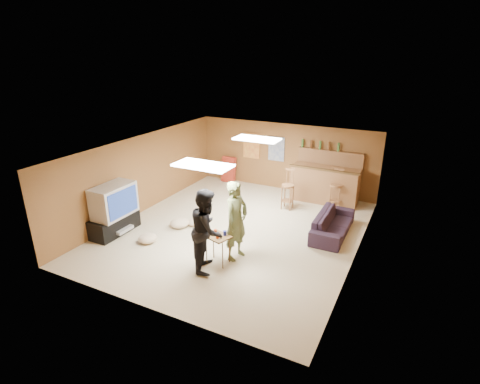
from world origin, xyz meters
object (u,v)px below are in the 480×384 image
at_px(sofa, 333,224).
at_px(tray_table, 218,250).
at_px(person_black, 207,230).
at_px(tv_body, 114,201).
at_px(bar_counter, 325,185).
at_px(person_olive, 236,221).

bearing_deg(sofa, tray_table, 142.35).
bearing_deg(person_black, tray_table, -45.91).
bearing_deg(tray_table, tv_body, 178.27).
bearing_deg(sofa, tv_body, 115.75).
height_order(tv_body, bar_counter, tv_body).
bearing_deg(person_black, bar_counter, -37.31).
height_order(tv_body, person_black, person_black).
bearing_deg(bar_counter, person_olive, -102.29).
bearing_deg(person_olive, bar_counter, -1.19).
xyz_separation_m(tv_body, tray_table, (3.01, -0.09, -0.57)).
relative_size(bar_counter, person_olive, 1.11).
xyz_separation_m(bar_counter, person_black, (-1.24, -4.79, 0.35)).
bearing_deg(tray_table, person_olive, 59.70).
xyz_separation_m(bar_counter, person_olive, (-0.90, -4.13, 0.35)).
distance_m(tv_body, person_olive, 3.27).
distance_m(bar_counter, tray_table, 4.69).
distance_m(tv_body, tray_table, 3.06).
relative_size(person_black, tray_table, 2.68).
relative_size(bar_counter, person_black, 1.12).
relative_size(person_olive, person_black, 1.01).
bearing_deg(tv_body, person_olive, 5.61).
xyz_separation_m(bar_counter, tray_table, (-1.14, -4.54, -0.22)).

